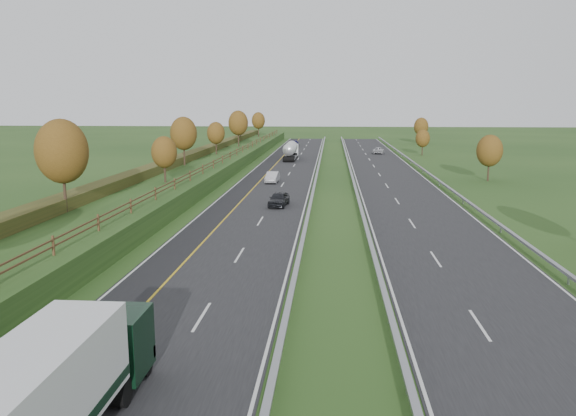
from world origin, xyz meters
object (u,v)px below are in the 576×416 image
object	(u,v)px
car_dark_near	(279,199)
car_oncoming	(378,150)
car_small_far	(295,143)
car_silver_mid	(272,177)
road_tanker	(291,150)

from	to	relation	value
car_dark_near	car_oncoming	xyz separation A→B (m)	(15.79, 65.20, -0.08)
car_small_far	car_oncoming	world-z (taller)	car_small_far
car_dark_near	car_oncoming	world-z (taller)	car_dark_near
car_small_far	car_silver_mid	bearing A→B (deg)	-94.53
car_dark_near	car_oncoming	bearing A→B (deg)	82.45
road_tanker	car_small_far	world-z (taller)	road_tanker
car_small_far	car_oncoming	xyz separation A→B (m)	(19.65, -20.80, -0.02)
road_tanker	car_silver_mid	world-z (taller)	road_tanker
car_dark_near	car_silver_mid	bearing A→B (deg)	104.20
car_dark_near	car_silver_mid	xyz separation A→B (m)	(-2.59, 18.11, -0.02)
car_dark_near	car_small_far	bearing A→B (deg)	98.62
car_silver_mid	car_oncoming	size ratio (longest dim) A/B	0.92
car_dark_near	car_oncoming	distance (m)	67.09
road_tanker	car_small_far	bearing A→B (deg)	92.35
car_small_far	car_oncoming	bearing A→B (deg)	-52.24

